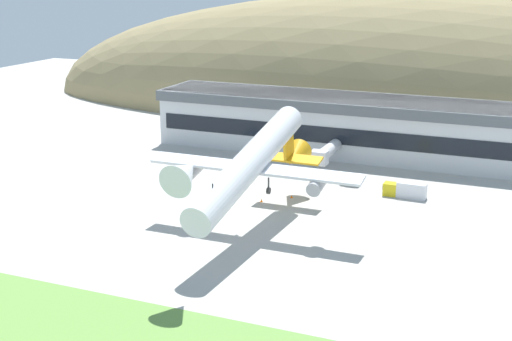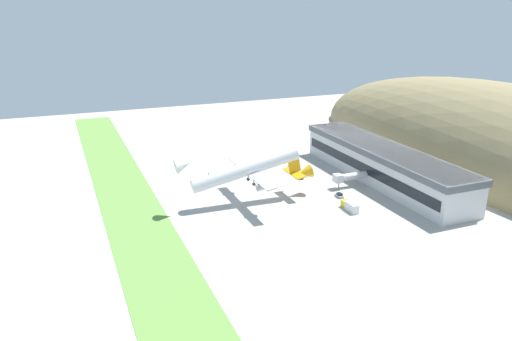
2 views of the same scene
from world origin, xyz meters
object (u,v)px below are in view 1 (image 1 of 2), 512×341
at_px(cargo_airplane, 251,164).
at_px(traffic_cone_1, 292,196).
at_px(terminal_building, 340,121).
at_px(service_car_2, 190,166).
at_px(jetway_0, 326,153).
at_px(service_car_1, 235,175).
at_px(traffic_cone_0, 261,200).
at_px(service_car_0, 350,183).
at_px(fuel_truck, 406,190).

relative_size(cargo_airplane, traffic_cone_1, 85.19).
distance_m(terminal_building, service_car_2, 37.03).
height_order(jetway_0, service_car_1, jetway_0).
xyz_separation_m(terminal_building, jetway_0, (1.54, -15.97, -3.47)).
height_order(terminal_building, traffic_cone_1, terminal_building).
bearing_deg(jetway_0, cargo_airplane, -90.39).
bearing_deg(service_car_2, terminal_building, 45.26).
bearing_deg(traffic_cone_1, traffic_cone_0, -135.41).
xyz_separation_m(terminal_building, cargo_airplane, (1.27, -55.57, 4.19)).
relative_size(service_car_0, service_car_2, 0.87).
relative_size(terminal_building, fuel_truck, 10.78).
bearing_deg(service_car_0, service_car_1, -170.13).
height_order(terminal_building, service_car_1, terminal_building).
bearing_deg(terminal_building, service_car_0, -69.05).
bearing_deg(traffic_cone_1, cargo_airplane, -89.82).
relative_size(service_car_1, traffic_cone_1, 6.61).
xyz_separation_m(service_car_0, service_car_1, (-23.21, -4.04, 0.02)).
bearing_deg(service_car_0, jetway_0, 132.72).
distance_m(service_car_1, fuel_truck, 34.73).
height_order(jetway_0, fuel_truck, jetway_0).
distance_m(service_car_0, traffic_cone_0, 20.31).
bearing_deg(service_car_0, traffic_cone_0, -127.98).
distance_m(service_car_0, service_car_2, 35.01).
relative_size(terminal_building, cargo_airplane, 1.76).
bearing_deg(traffic_cone_0, cargo_airplane, -73.73).
distance_m(jetway_0, service_car_0, 11.99).
xyz_separation_m(jetway_0, cargo_airplane, (-0.27, -39.60, 7.66)).
relative_size(cargo_airplane, fuel_truck, 6.12).
height_order(cargo_airplane, service_car_0, cargo_airplane).
xyz_separation_m(service_car_1, traffic_cone_1, (15.07, -7.67, -0.39)).
height_order(service_car_0, traffic_cone_1, service_car_0).
height_order(service_car_0, service_car_1, service_car_1).
xyz_separation_m(cargo_airplane, service_car_2, (-26.90, 29.71, -10.97)).
bearing_deg(service_car_1, fuel_truck, 1.78).
bearing_deg(service_car_2, service_car_1, -12.50).
height_order(service_car_0, traffic_cone_0, service_car_0).
bearing_deg(traffic_cone_1, fuel_truck, 24.02).
relative_size(terminal_building, jetway_0, 6.41).
bearing_deg(service_car_1, service_car_2, 167.50).
bearing_deg(fuel_truck, traffic_cone_1, -155.98).
distance_m(terminal_building, traffic_cone_0, 41.19).
relative_size(traffic_cone_0, traffic_cone_1, 1.00).
bearing_deg(service_car_2, jetway_0, 20.00).
height_order(cargo_airplane, traffic_cone_1, cargo_airplane).
height_order(service_car_1, traffic_cone_0, service_car_1).
distance_m(terminal_building, jetway_0, 16.41).
height_order(terminal_building, service_car_0, terminal_building).
bearing_deg(traffic_cone_1, service_car_0, 55.20).
relative_size(terminal_building, service_car_2, 19.75).
relative_size(fuel_truck, traffic_cone_0, 13.93).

